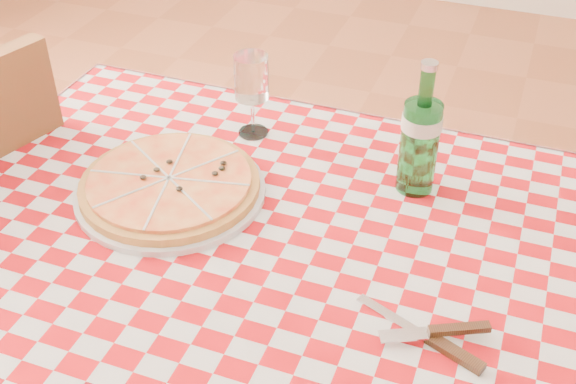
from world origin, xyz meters
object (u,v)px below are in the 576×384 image
pizza_plate (170,184)px  water_bottle (421,128)px  wine_glass (252,96)px  dining_table (287,286)px

pizza_plate → water_bottle: bearing=23.1°
water_bottle → wine_glass: water_bottle is taller
pizza_plate → water_bottle: water_bottle is taller
wine_glass → water_bottle: bearing=-11.1°
wine_glass → pizza_plate: bearing=-104.1°
pizza_plate → water_bottle: (0.41, 0.17, 0.10)m
dining_table → water_bottle: bearing=54.4°
pizza_plate → wine_glass: (0.06, 0.24, 0.06)m
pizza_plate → wine_glass: wine_glass is taller
dining_table → pizza_plate: size_ratio=3.48×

